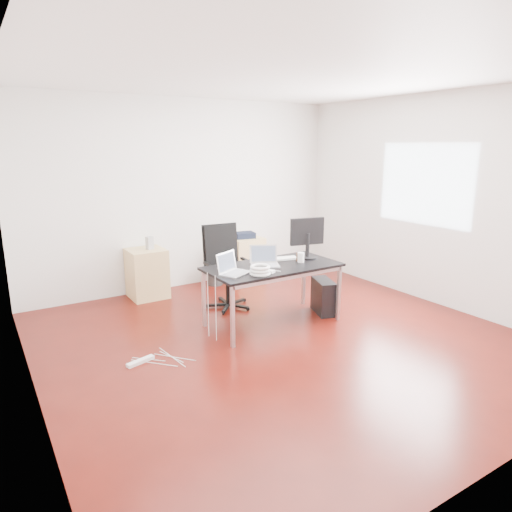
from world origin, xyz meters
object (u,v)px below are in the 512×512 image
office_chair (225,262)px  filing_cabinet_right (245,259)px  pc_tower (323,296)px  desk (273,270)px  filing_cabinet_left (147,273)px

office_chair → filing_cabinet_right: (0.85, 0.91, -0.26)m
office_chair → filing_cabinet_right: 1.27m
filing_cabinet_right → pc_tower: bearing=-87.0°
desk → pc_tower: 0.89m
desk → office_chair: bearing=101.8°
desk → office_chair: (-0.18, 0.86, -0.07)m
office_chair → filing_cabinet_left: bearing=135.6°
filing_cabinet_left → desk: bearing=-61.7°
filing_cabinet_right → desk: bearing=-110.6°
desk → office_chair: size_ratio=1.48×
office_chair → pc_tower: office_chair is taller
filing_cabinet_right → filing_cabinet_left: bearing=180.0°
office_chair → pc_tower: bearing=-39.1°
pc_tower → filing_cabinet_right: bearing=113.7°
pc_tower → office_chair: bearing=156.5°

